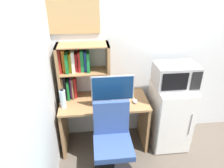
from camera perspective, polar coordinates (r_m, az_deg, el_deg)
wall_back at (r=3.09m, az=24.09°, el=9.41°), size 6.40×0.04×2.60m
wall_left at (r=1.34m, az=-26.89°, el=-14.69°), size 0.04×4.40×2.60m
desk at (r=2.79m, az=-2.13°, el=-8.54°), size 1.13×0.55×0.72m
hutch_bookshelf at (r=2.62m, az=-9.54°, el=3.99°), size 0.64×0.27×0.71m
monitor at (r=2.44m, az=0.20°, el=-1.62°), size 0.51×0.18×0.41m
keyboard at (r=2.57m, az=-0.35°, el=-5.67°), size 0.42×0.16×0.02m
computer_mouse at (r=2.63m, az=6.34°, el=-4.71°), size 0.06×0.09×0.04m
water_bottle at (r=2.54m, az=-13.41°, el=-4.01°), size 0.07×0.07×0.25m
mini_fridge at (r=2.96m, az=15.54°, el=-8.29°), size 0.48×0.56×0.91m
microwave at (r=2.67m, az=17.11°, el=2.28°), size 0.52×0.35×0.29m
desk_chair at (r=2.48m, az=0.12°, el=-16.76°), size 0.49×0.49×0.93m
wall_corkboard at (r=2.55m, az=-11.18°, el=19.38°), size 0.65×0.02×0.53m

